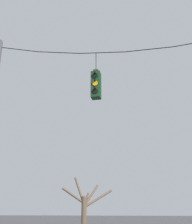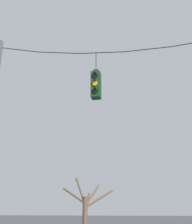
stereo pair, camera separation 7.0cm
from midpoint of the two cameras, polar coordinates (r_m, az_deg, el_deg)
name	(u,v)px [view 1 (the left image)]	position (r m, az deg, el deg)	size (l,w,h in m)	color
span_wire	(148,43)	(11.04, 10.39, 13.71)	(12.37, 0.03, 0.90)	black
traffic_light_near_right_pole	(96,85)	(10.44, -0.20, 5.57)	(0.34, 0.46, 1.88)	#143819
bare_tree	(85,208)	(18.86, -2.36, -18.86)	(3.09, 2.08, 3.77)	brown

